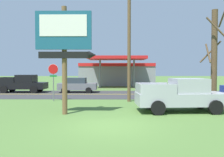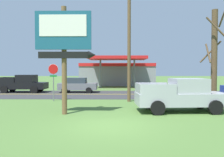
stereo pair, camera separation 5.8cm
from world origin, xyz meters
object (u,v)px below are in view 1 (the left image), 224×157
utility_pole (129,38)px  stop_sign (53,76)px  pickup_silver_parked_on_lawn (182,95)px  gas_station (117,73)px  pickup_black_on_road (23,84)px  motel_sign (65,41)px  bare_tree (214,56)px  car_grey_mid_lane (77,85)px

utility_pole → stop_sign: bearing=177.8°
stop_sign → pickup_silver_parked_on_lawn: stop_sign is taller
gas_station → pickup_silver_parked_on_lawn: (3.64, -24.22, -0.98)m
stop_sign → pickup_black_on_road: size_ratio=0.57×
motel_sign → gas_station: (3.04, 25.24, -2.10)m
stop_sign → bare_tree: (11.76, -2.15, 1.41)m
pickup_silver_parked_on_lawn → car_grey_mid_lane: pickup_silver_parked_on_lawn is taller
utility_pole → pickup_black_on_road: size_ratio=1.79×
gas_station → bare_tree: bearing=-73.3°
utility_pole → gas_station: bearing=92.3°
motel_sign → pickup_silver_parked_on_lawn: size_ratio=1.12×
gas_station → pickup_black_on_road: size_ratio=2.31×
gas_station → pickup_silver_parked_on_lawn: 24.51m
motel_sign → pickup_black_on_road: bearing=120.8°
motel_sign → car_grey_mid_lane: 13.00m
pickup_silver_parked_on_lawn → motel_sign: bearing=-171.3°
car_grey_mid_lane → pickup_silver_parked_on_lawn: bearing=-54.8°
utility_pole → bare_tree: bearing=-18.4°
bare_tree → pickup_silver_parked_on_lawn: size_ratio=1.31×
pickup_silver_parked_on_lawn → stop_sign: bearing=153.0°
motel_sign → gas_station: size_ratio=0.50×
pickup_silver_parked_on_lawn → pickup_black_on_road: 18.23m
utility_pole → pickup_black_on_road: bearing=147.4°
stop_sign → car_grey_mid_lane: (0.75, 6.99, -1.20)m
pickup_black_on_road → bare_tree: bearing=-28.2°
motel_sign → pickup_black_on_road: 14.90m
stop_sign → gas_station: 20.39m
motel_sign → pickup_silver_parked_on_lawn: (6.67, 1.02, -3.08)m
motel_sign → stop_sign: 6.28m
bare_tree → pickup_silver_parked_on_lawn: (-2.91, -2.36, -2.47)m
gas_station → pickup_black_on_road: 16.53m
stop_sign → car_grey_mid_lane: 7.13m
motel_sign → car_grey_mid_lane: size_ratio=1.42×
motel_sign → pickup_silver_parked_on_lawn: bearing=8.7°
stop_sign → utility_pole: (6.00, -0.23, 2.93)m
pickup_black_on_road → car_grey_mid_lane: bearing=0.0°
pickup_black_on_road → stop_sign: bearing=-52.9°
motel_sign → stop_sign: bearing=111.5°
utility_pole → pickup_silver_parked_on_lawn: bearing=-56.3°
utility_pole → pickup_black_on_road: utility_pole is taller
utility_pole → pickup_black_on_road: (-11.30, 7.22, -4.00)m
car_grey_mid_lane → gas_station: bearing=70.7°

